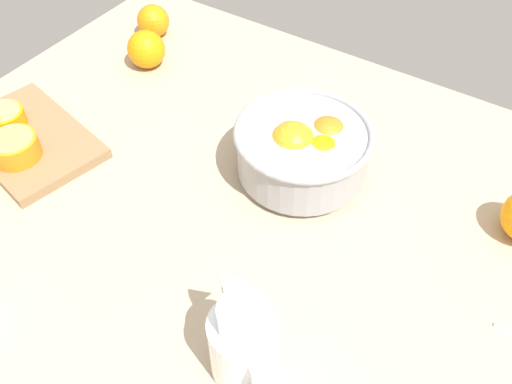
% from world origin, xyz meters
% --- Properties ---
extents(ground_plane, '(1.33, 0.99, 0.03)m').
position_xyz_m(ground_plane, '(0.00, 0.00, -0.01)').
color(ground_plane, tan).
extents(fruit_bowl, '(0.23, 0.23, 0.11)m').
position_xyz_m(fruit_bowl, '(-0.01, 0.13, 0.06)').
color(fruit_bowl, '#99999E').
rests_on(fruit_bowl, ground_plane).
extents(juice_pitcher, '(0.12, 0.10, 0.15)m').
position_xyz_m(juice_pitcher, '(0.10, -0.22, 0.06)').
color(juice_pitcher, white).
rests_on(juice_pitcher, ground_plane).
extents(cutting_board, '(0.30, 0.23, 0.02)m').
position_xyz_m(cutting_board, '(-0.46, -0.08, 0.01)').
color(cutting_board, olive).
rests_on(cutting_board, ground_plane).
extents(orange_half_1, '(0.08, 0.08, 0.04)m').
position_xyz_m(orange_half_1, '(-0.43, -0.12, 0.04)').
color(orange_half_1, orange).
rests_on(orange_half_1, cutting_board).
extents(orange_half_2, '(0.07, 0.07, 0.03)m').
position_xyz_m(orange_half_2, '(-0.51, -0.08, 0.04)').
color(orange_half_2, orange).
rests_on(orange_half_2, cutting_board).
extents(loose_orange_0, '(0.07, 0.07, 0.07)m').
position_xyz_m(loose_orange_0, '(-0.50, 0.33, 0.04)').
color(loose_orange_0, orange).
rests_on(loose_orange_0, ground_plane).
extents(loose_orange_2, '(0.08, 0.08, 0.08)m').
position_xyz_m(loose_orange_2, '(-0.44, 0.23, 0.04)').
color(loose_orange_2, orange).
rests_on(loose_orange_2, ground_plane).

